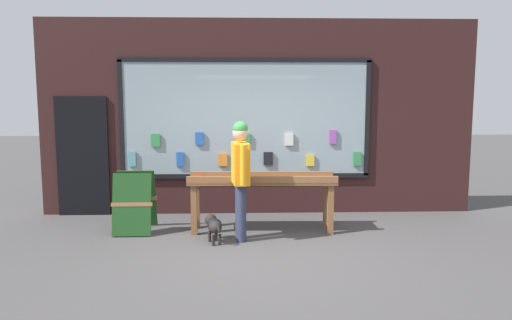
# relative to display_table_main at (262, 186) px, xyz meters

# --- Properties ---
(ground_plane) EXTENTS (40.00, 40.00, 0.00)m
(ground_plane) POSITION_rel_display_table_main_xyz_m (-0.00, -1.10, -0.72)
(ground_plane) COLOR #474444
(shopfront_facade) EXTENTS (7.69, 0.29, 3.44)m
(shopfront_facade) POSITION_rel_display_table_main_xyz_m (-0.06, 1.29, 0.99)
(shopfront_facade) COLOR #331919
(shopfront_facade) RESTS_ON ground_plane
(display_table_main) EXTENTS (2.29, 0.61, 0.91)m
(display_table_main) POSITION_rel_display_table_main_xyz_m (0.00, 0.00, 0.00)
(display_table_main) COLOR brown
(display_table_main) RESTS_ON ground_plane
(person_browsing) EXTENTS (0.28, 0.68, 1.75)m
(person_browsing) POSITION_rel_display_table_main_xyz_m (-0.34, -0.48, 0.32)
(person_browsing) COLOR #2D334C
(person_browsing) RESTS_ON ground_plane
(small_dog) EXTENTS (0.30, 0.53, 0.38)m
(small_dog) POSITION_rel_display_table_main_xyz_m (-0.73, -0.60, -0.46)
(small_dog) COLOR black
(small_dog) RESTS_ON ground_plane
(sandwich_board_sign) EXTENTS (0.62, 0.70, 0.93)m
(sandwich_board_sign) POSITION_rel_display_table_main_xyz_m (-1.98, 0.05, -0.24)
(sandwich_board_sign) COLOR #193F19
(sandwich_board_sign) RESTS_ON ground_plane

